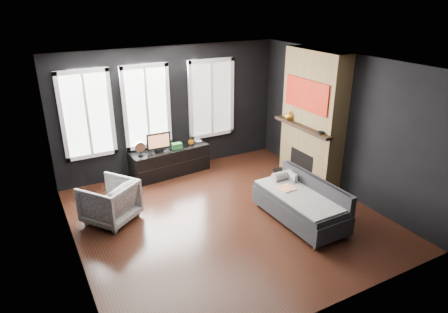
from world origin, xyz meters
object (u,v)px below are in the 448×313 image
sofa (300,201)px  mantel_vase (289,115)px  armchair (110,200)px  monitor (158,141)px  mug (191,142)px  book (194,137)px  media_console (170,161)px

sofa → mantel_vase: mantel_vase is taller
sofa → armchair: 3.27m
monitor → mug: monitor is taller
mug → armchair: bearing=-148.0°
monitor → book: size_ratio=2.49×
media_console → sofa: bearing=-72.0°
media_console → mantel_vase: (2.24, -1.19, 1.04)m
sofa → media_console: 3.16m
sofa → monitor: 3.26m
armchair → monitor: monitor is taller
monitor → mug: bearing=5.0°
media_console → monitor: size_ratio=3.29×
sofa → mug: 3.01m
media_console → monitor: monitor is taller
media_console → mug: 0.63m
mug → book: size_ratio=0.61×
sofa → armchair: armchair is taller
book → mantel_vase: mantel_vase is taller
armchair → monitor: size_ratio=1.55×
monitor → mug: 0.78m
mug → mantel_vase: bearing=-34.6°
armchair → mantel_vase: 3.97m
media_console → mug: bearing=-5.6°
book → mug: bearing=-134.1°
monitor → mantel_vase: (2.48, -1.14, 0.51)m
mug → mantel_vase: mantel_vase is taller
media_console → book: bearing=7.4°
armchair → monitor: bearing=-172.8°
mug → sofa: bearing=-75.8°
book → mantel_vase: 2.16m
sofa → monitor: monitor is taller
mantel_vase → mug: bearing=145.4°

